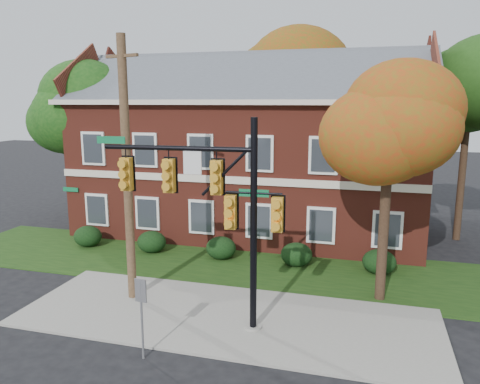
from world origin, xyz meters
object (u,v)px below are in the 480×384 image
(hedge_right, at_px, (297,255))
(tree_left_rear, at_px, (81,110))
(hedge_far_left, at_px, (88,236))
(hedge_far_right, at_px, (379,262))
(sign_post, at_px, (141,305))
(hedge_left, at_px, (152,242))
(apartment_building, at_px, (250,142))
(tree_right_rear, at_px, (478,81))
(utility_pole, at_px, (127,171))
(traffic_signal, at_px, (215,201))
(tree_near_right, at_px, (398,116))
(hedge_center, at_px, (221,248))
(tree_far_rear, at_px, (298,76))

(hedge_right, bearing_deg, tree_left_rear, 162.63)
(hedge_far_left, relative_size, hedge_far_right, 1.00)
(hedge_far_left, height_order, sign_post, sign_post)
(sign_post, bearing_deg, hedge_left, 119.60)
(apartment_building, relative_size, sign_post, 7.90)
(hedge_far_left, height_order, hedge_right, same)
(tree_right_rear, xyz_separation_m, utility_pole, (-13.10, -11.19, -3.36))
(hedge_far_left, bearing_deg, hedge_far_right, 0.00)
(traffic_signal, bearing_deg, hedge_right, 73.11)
(apartment_building, relative_size, hedge_left, 13.43)
(hedge_far_left, relative_size, tree_near_right, 0.16)
(hedge_center, relative_size, tree_far_rear, 0.12)
(apartment_building, height_order, hedge_far_left, apartment_building)
(tree_right_rear, bearing_deg, traffic_signal, -127.15)
(hedge_left, relative_size, tree_near_right, 0.16)
(hedge_center, distance_m, sign_post, 8.78)
(hedge_left, relative_size, tree_far_rear, 0.12)
(hedge_right, distance_m, sign_post, 9.27)
(tree_left_rear, bearing_deg, hedge_right, -17.37)
(tree_near_right, bearing_deg, tree_right_rear, 65.42)
(tree_far_rear, bearing_deg, tree_left_rear, -141.03)
(utility_pole, bearing_deg, tree_near_right, 31.21)
(traffic_signal, xyz_separation_m, utility_pole, (-3.67, 1.25, 0.59))
(tree_right_rear, bearing_deg, utility_pole, -139.49)
(hedge_left, distance_m, hedge_right, 7.00)
(hedge_far_left, distance_m, hedge_right, 10.50)
(tree_far_rear, relative_size, sign_post, 4.84)
(tree_far_rear, bearing_deg, hedge_far_right, -66.63)
(hedge_far_right, xyz_separation_m, sign_post, (-6.50, -8.70, 1.09))
(tree_right_rear, distance_m, tree_far_rear, 12.20)
(traffic_signal, distance_m, utility_pole, 3.92)
(hedge_far_left, distance_m, hedge_left, 3.50)
(hedge_left, height_order, tree_far_rear, tree_far_rear)
(apartment_building, distance_m, hedge_right, 7.73)
(apartment_building, xyz_separation_m, hedge_far_left, (-7.00, -5.25, -4.46))
(tree_near_right, bearing_deg, tree_far_rear, 110.27)
(tree_right_rear, bearing_deg, sign_post, -126.14)
(apartment_building, relative_size, utility_pole, 2.00)
(hedge_center, height_order, sign_post, sign_post)
(hedge_center, height_order, utility_pole, utility_pole)
(sign_post, bearing_deg, hedge_far_right, 58.14)
(traffic_signal, height_order, sign_post, traffic_signal)
(tree_near_right, relative_size, tree_right_rear, 0.81)
(hedge_left, xyz_separation_m, sign_post, (4.00, -8.70, 1.09))
(hedge_far_left, xyz_separation_m, traffic_signal, (8.89, -6.33, 3.64))
(hedge_left, height_order, tree_left_rear, tree_left_rear)
(tree_far_rear, bearing_deg, utility_pole, -99.76)
(apartment_building, bearing_deg, traffic_signal, -80.73)
(hedge_far_left, relative_size, hedge_left, 1.00)
(tree_near_right, xyz_separation_m, tree_far_rear, (-5.88, 15.93, 2.17))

